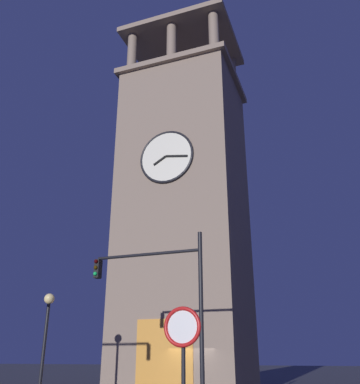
{
  "coord_description": "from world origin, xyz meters",
  "views": [
    {
      "loc": [
        -7.49,
        22.09,
        2.08
      ],
      "look_at": [
        1.84,
        -2.91,
        12.58
      ],
      "focal_mm": 39.32,
      "sensor_mm": 36.0,
      "label": 1
    }
  ],
  "objects_px": {
    "clocktower": "(184,212)",
    "no_horn_sign": "(183,341)",
    "traffic_signal_near": "(165,294)",
    "street_lamp": "(46,326)"
  },
  "relations": [
    {
      "from": "clocktower",
      "to": "no_horn_sign",
      "type": "xyz_separation_m",
      "value": [
        -6.01,
        16.82,
        -8.71
      ]
    },
    {
      "from": "clocktower",
      "to": "traffic_signal_near",
      "type": "bearing_deg",
      "value": 105.84
    },
    {
      "from": "traffic_signal_near",
      "to": "street_lamp",
      "type": "distance_m",
      "value": 5.73
    },
    {
      "from": "traffic_signal_near",
      "to": "no_horn_sign",
      "type": "distance_m",
      "value": 7.56
    },
    {
      "from": "clocktower",
      "to": "no_horn_sign",
      "type": "relative_size",
      "value": 9.22
    },
    {
      "from": "no_horn_sign",
      "to": "clocktower",
      "type": "bearing_deg",
      "value": -70.34
    },
    {
      "from": "no_horn_sign",
      "to": "street_lamp",
      "type": "bearing_deg",
      "value": -39.43
    },
    {
      "from": "clocktower",
      "to": "traffic_signal_near",
      "type": "xyz_separation_m",
      "value": [
        -2.89,
        10.2,
        -6.81
      ]
    },
    {
      "from": "traffic_signal_near",
      "to": "no_horn_sign",
      "type": "height_order",
      "value": "traffic_signal_near"
    },
    {
      "from": "clocktower",
      "to": "street_lamp",
      "type": "xyz_separation_m",
      "value": [
        2.72,
        9.64,
        -7.81
      ]
    }
  ]
}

